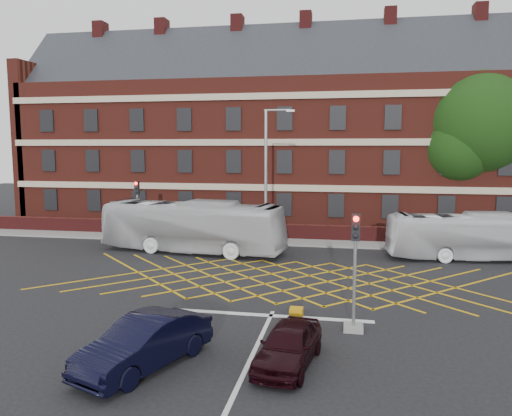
% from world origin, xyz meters
% --- Properties ---
extents(ground, '(120.00, 120.00, 0.00)m').
position_xyz_m(ground, '(0.00, 0.00, 0.00)').
color(ground, black).
rests_on(ground, ground).
extents(victorian_building, '(51.00, 12.17, 20.40)m').
position_xyz_m(victorian_building, '(0.25, 22.00, 7.84)').
color(victorian_building, '#5A1E17').
rests_on(victorian_building, ground).
extents(boundary_wall, '(56.00, 0.50, 1.10)m').
position_xyz_m(boundary_wall, '(0.00, 13.00, 0.55)').
color(boundary_wall, '#4C1414').
rests_on(boundary_wall, ground).
extents(far_pavement, '(60.00, 3.00, 0.12)m').
position_xyz_m(far_pavement, '(0.00, 12.00, 0.06)').
color(far_pavement, slate).
rests_on(far_pavement, ground).
extents(box_junction_hatching, '(8.22, 8.22, 0.02)m').
position_xyz_m(box_junction_hatching, '(0.00, 2.00, 0.01)').
color(box_junction_hatching, '#CC990C').
rests_on(box_junction_hatching, ground).
extents(stop_line, '(8.00, 0.30, 0.02)m').
position_xyz_m(stop_line, '(0.00, -3.50, 0.01)').
color(stop_line, silver).
rests_on(stop_line, ground).
extents(centre_line, '(0.15, 14.00, 0.02)m').
position_xyz_m(centre_line, '(0.00, -10.00, 0.01)').
color(centre_line, silver).
rests_on(centre_line, ground).
extents(bus_left, '(12.09, 4.46, 3.29)m').
position_xyz_m(bus_left, '(-6.75, 7.54, 1.64)').
color(bus_left, '#BCBDC1').
rests_on(bus_left, ground).
extents(bus_right, '(10.23, 3.51, 2.79)m').
position_xyz_m(bus_right, '(10.25, 8.55, 1.40)').
color(bus_right, silver).
rests_on(bus_right, ground).
extents(car_navy, '(3.23, 4.93, 1.54)m').
position_xyz_m(car_navy, '(-3.03, -8.77, 0.77)').
color(car_navy, black).
rests_on(car_navy, ground).
extents(car_maroon, '(2.07, 3.97, 1.29)m').
position_xyz_m(car_maroon, '(1.21, -7.83, 0.64)').
color(car_maroon, black).
rests_on(car_maroon, ground).
extents(deciduous_tree, '(8.15, 8.06, 12.36)m').
position_xyz_m(deciduous_tree, '(12.27, 17.95, 7.76)').
color(deciduous_tree, black).
rests_on(deciduous_tree, ground).
extents(traffic_light_near, '(0.70, 0.70, 4.27)m').
position_xyz_m(traffic_light_near, '(3.19, -4.53, 1.76)').
color(traffic_light_near, slate).
rests_on(traffic_light_near, ground).
extents(traffic_light_far, '(0.70, 0.70, 4.27)m').
position_xyz_m(traffic_light_far, '(-11.62, 10.23, 1.76)').
color(traffic_light_far, slate).
rests_on(traffic_light_far, ground).
extents(street_lamp, '(2.25, 1.00, 8.91)m').
position_xyz_m(street_lamp, '(-2.07, 8.04, 3.06)').
color(street_lamp, slate).
rests_on(street_lamp, ground).
extents(direction_signs, '(1.10, 0.16, 2.20)m').
position_xyz_m(direction_signs, '(-12.14, 12.06, 1.38)').
color(direction_signs, gray).
rests_on(direction_signs, ground).
extents(utility_cabinet, '(0.48, 0.45, 0.80)m').
position_xyz_m(utility_cabinet, '(1.13, -4.78, 0.40)').
color(utility_cabinet, '#C88B0B').
rests_on(utility_cabinet, ground).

